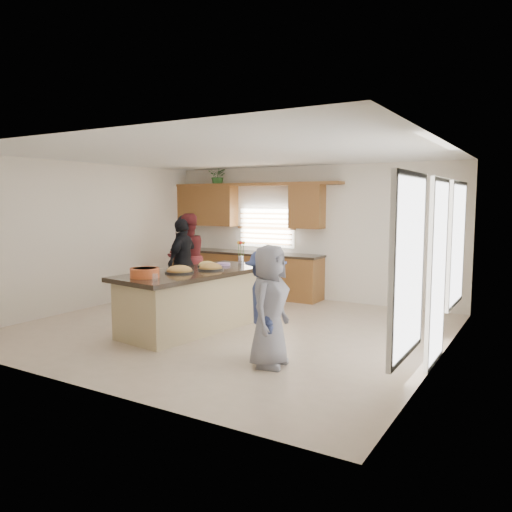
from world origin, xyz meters
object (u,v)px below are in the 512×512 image
Objects in this scene: woman_right_front at (269,306)px; salad_bowl at (145,272)px; woman_left_mid at (187,257)px; woman_right_back at (266,304)px; woman_left_back at (183,258)px; island at (195,301)px; woman_left_front at (183,262)px.

salad_bowl is at bearing 81.42° from woman_right_front.
salad_bowl is 0.28× the size of woman_right_front.
woman_right_back is at bearing 70.25° from woman_left_mid.
woman_left_mid is at bearing 19.86° from woman_right_back.
woman_left_mid is (0.13, -0.03, 0.02)m from woman_left_back.
woman_right_back is 0.27m from woman_right_front.
woman_left_back reaches higher than island.
salad_bowl is 0.24× the size of woman_left_back.
woman_right_back is (3.48, -2.61, -0.16)m from woman_left_back.
woman_right_back reaches higher than salad_bowl.
salad_bowl is at bearing 30.08° from woman_left_back.
woman_right_front is (3.65, -2.82, -0.12)m from woman_left_back.
island is 2.55m from woman_left_back.
woman_left_back reaches higher than salad_bowl.
woman_right_front reaches higher than woman_right_back.
woman_right_back is (3.14, -2.19, -0.13)m from woman_left_front.
woman_right_back reaches higher than island.
woman_right_back is at bearing 4.36° from salad_bowl.
salad_bowl is at bearing 18.74° from woman_left_front.
woman_left_front is at bearing 47.13° from woman_right_front.
salad_bowl is at bearing 61.85° from woman_right_back.
woman_left_front is 4.09m from woman_right_front.
woman_left_front reaches higher than woman_right_back.
island is at bearing 44.55° from woman_left_back.
woman_left_front is 1.12× the size of woman_right_front.
island is 1.95m from woman_right_back.
woman_right_back is at bearing 54.35° from woman_left_back.
woman_left_mid is at bearing -160.12° from woman_left_front.
woman_right_front is (3.31, -2.40, -0.09)m from woman_left_front.
woman_left_front is at bearing 141.95° from island.
woman_left_front is at bearing 40.13° from woman_left_back.
woman_left_back is 0.55m from woman_left_front.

